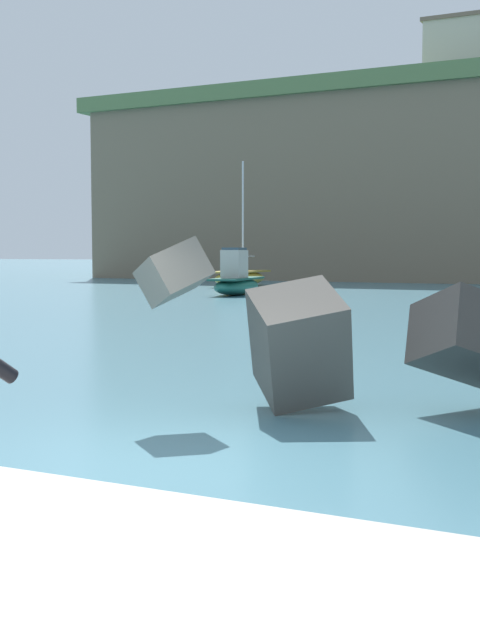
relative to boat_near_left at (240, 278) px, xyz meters
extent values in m
plane|color=#42707F|center=(19.14, -39.55, -0.54)|extent=(400.00, 400.00, 0.00)
cube|color=#3D3A38|center=(21.27, -35.64, 0.44)|extent=(1.68, 1.87, 1.51)
cube|color=#4C4944|center=(19.24, -36.65, 0.36)|extent=(1.65, 1.94, 1.80)
cube|color=slate|center=(17.99, -37.75, 1.30)|extent=(1.07, 1.01, 0.93)
ellipsoid|color=#EAC64C|center=(0.00, 0.00, -0.07)|extent=(2.42, 6.15, 0.96)
cube|color=#AF9539|center=(0.00, 0.00, 0.37)|extent=(2.23, 5.66, 0.10)
cylinder|color=silver|center=(-0.02, 0.45, 3.80)|extent=(0.12, 0.12, 6.78)
cylinder|color=silver|center=(-0.02, 0.45, 1.31)|extent=(0.28, 3.63, 0.08)
ellipsoid|color=#1E6656|center=(4.58, -9.48, -0.12)|extent=(2.30, 5.36, 0.84)
cube|color=#164C41|center=(4.58, -9.48, 0.26)|extent=(2.12, 4.94, 0.10)
cube|color=#B7B2A8|center=(4.64, -9.87, 0.99)|extent=(1.15, 1.68, 1.38)
cube|color=#334C5B|center=(4.64, -9.87, 1.73)|extent=(1.04, 1.51, 0.12)
camera|label=1|loc=(23.50, -46.89, 1.56)|focal=47.45mm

